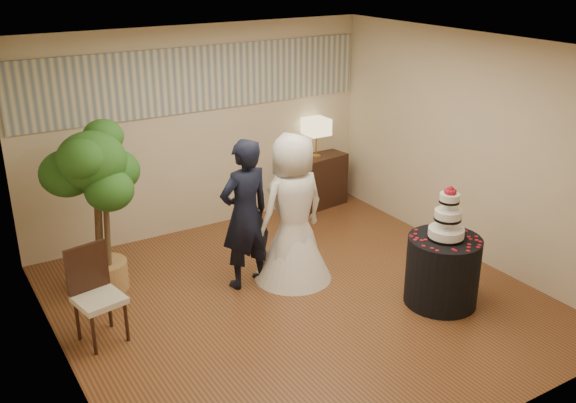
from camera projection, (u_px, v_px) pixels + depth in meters
floor at (299, 301)px, 7.21m from camera, size 5.00×5.00×0.00m
ceiling at (301, 48)px, 6.18m from camera, size 5.00×5.00×0.00m
wall_back at (201, 130)px, 8.68m from camera, size 5.00×0.06×2.80m
wall_front at (482, 283)px, 4.71m from camera, size 5.00×0.06×2.80m
wall_left at (54, 236)px, 5.48m from camera, size 0.06×5.00×2.80m
wall_right at (470, 148)px, 7.91m from camera, size 0.06×5.00×2.80m
mural_border at (199, 79)px, 8.41m from camera, size 4.90×0.02×0.85m
groom at (245, 214)px, 7.26m from camera, size 0.70×0.50×1.78m
bride at (293, 208)px, 7.41m from camera, size 1.03×1.03×1.79m
cake_table at (442, 271)px, 7.05m from camera, size 1.05×1.05×0.78m
wedding_cake at (448, 213)px, 6.80m from camera, size 0.39×0.39×0.60m
console at (316, 182)px, 9.74m from camera, size 1.01×0.55×0.80m
table_lamp at (316, 138)px, 9.49m from camera, size 0.33×0.33×0.58m
ficus_tree at (97, 210)px, 7.12m from camera, size 1.11×1.11×1.99m
side_chair at (99, 297)px, 6.31m from camera, size 0.54×0.55×0.99m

